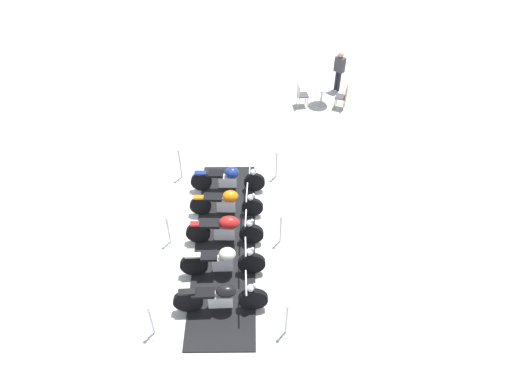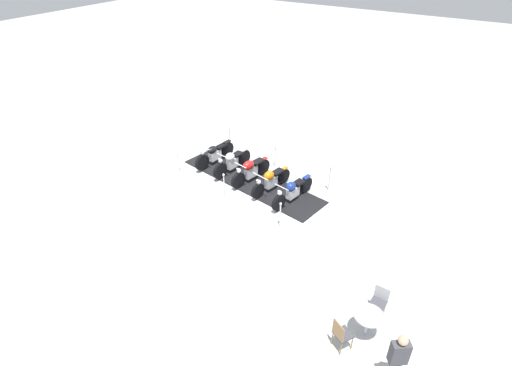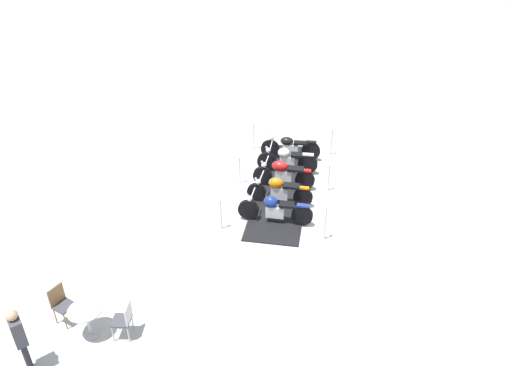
% 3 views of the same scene
% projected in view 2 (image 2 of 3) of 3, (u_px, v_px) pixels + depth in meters
% --- Properties ---
extents(ground_plane, '(80.00, 80.00, 0.00)m').
position_uv_depth(ground_plane, '(251.00, 181.00, 16.53)').
color(ground_plane, silver).
extents(display_platform, '(2.72, 6.62, 0.04)m').
position_uv_depth(display_platform, '(251.00, 181.00, 16.52)').
color(display_platform, black).
rests_on(display_platform, ground_plane).
extents(motorcycle_black, '(2.23, 0.69, 1.03)m').
position_uv_depth(motorcycle_black, '(215.00, 154.00, 17.43)').
color(motorcycle_black, black).
rests_on(motorcycle_black, display_platform).
extents(motorcycle_cream, '(2.16, 0.62, 1.03)m').
position_uv_depth(motorcycle_cream, '(232.00, 162.00, 16.82)').
color(motorcycle_cream, black).
rests_on(motorcycle_cream, display_platform).
extents(motorcycle_maroon, '(2.09, 0.71, 0.97)m').
position_uv_depth(motorcycle_maroon, '(251.00, 170.00, 16.22)').
color(motorcycle_maroon, black).
rests_on(motorcycle_maroon, display_platform).
extents(motorcycle_copper, '(2.10, 0.79, 0.91)m').
position_uv_depth(motorcycle_copper, '(271.00, 180.00, 15.64)').
color(motorcycle_copper, black).
rests_on(motorcycle_copper, display_platform).
extents(motorcycle_navy, '(2.25, 0.72, 0.94)m').
position_uv_depth(motorcycle_navy, '(292.00, 191.00, 15.06)').
color(motorcycle_navy, black).
rests_on(motorcycle_navy, display_platform).
extents(stanchion_left_rear, '(0.33, 0.33, 1.14)m').
position_uv_depth(stanchion_left_rear, '(329.00, 183.00, 15.74)').
color(stanchion_left_rear, silver).
rests_on(stanchion_left_rear, ground_plane).
extents(stanchion_right_mid, '(0.35, 0.35, 1.04)m').
position_uv_depth(stanchion_right_mid, '(224.00, 190.00, 15.42)').
color(stanchion_right_mid, silver).
rests_on(stanchion_right_mid, ground_plane).
extents(stanchion_right_rear, '(0.29, 0.29, 1.03)m').
position_uv_depth(stanchion_right_rear, '(280.00, 219.00, 13.86)').
color(stanchion_right_rear, silver).
rests_on(stanchion_right_rear, ground_plane).
extents(stanchion_left_mid, '(0.28, 0.28, 1.01)m').
position_uv_depth(stanchion_left_mid, '(275.00, 160.00, 17.28)').
color(stanchion_left_mid, silver).
rests_on(stanchion_left_mid, ground_plane).
extents(stanchion_right_front, '(0.31, 0.31, 1.10)m').
position_uv_depth(stanchion_right_front, '(179.00, 165.00, 16.92)').
color(stanchion_right_front, silver).
rests_on(stanchion_right_front, ground_plane).
extents(stanchion_left_front, '(0.36, 0.36, 1.07)m').
position_uv_depth(stanchion_left_front, '(230.00, 141.00, 18.84)').
color(stanchion_left_front, silver).
rests_on(stanchion_left_front, ground_plane).
extents(cafe_table, '(0.76, 0.76, 0.76)m').
position_uv_depth(cafe_table, '(368.00, 320.00, 10.07)').
color(cafe_table, '#B7B7BC').
rests_on(cafe_table, ground_plane).
extents(cafe_chair_near_table, '(0.55, 0.55, 0.96)m').
position_uv_depth(cafe_chair_near_table, '(341.00, 333.00, 9.76)').
color(cafe_chair_near_table, olive).
rests_on(cafe_chair_near_table, ground_plane).
extents(cafe_chair_across_table, '(0.42, 0.42, 0.91)m').
position_uv_depth(cafe_chair_across_table, '(379.00, 300.00, 10.66)').
color(cafe_chair_across_table, '#B7B7BC').
rests_on(cafe_chair_across_table, ground_plane).
extents(bystander_person, '(0.42, 0.45, 1.67)m').
position_uv_depth(bystander_person, '(398.00, 357.00, 8.75)').
color(bystander_person, '#23232D').
rests_on(bystander_person, ground_plane).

